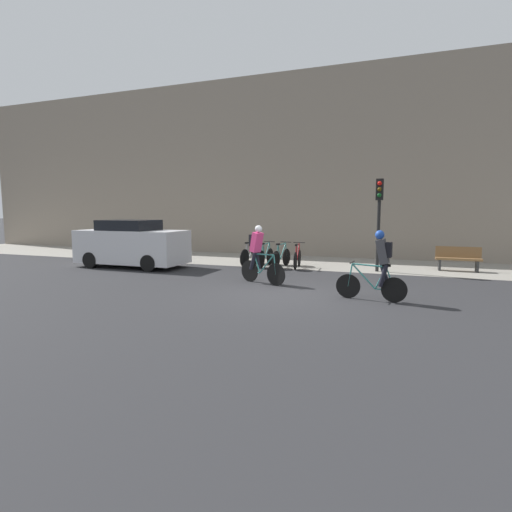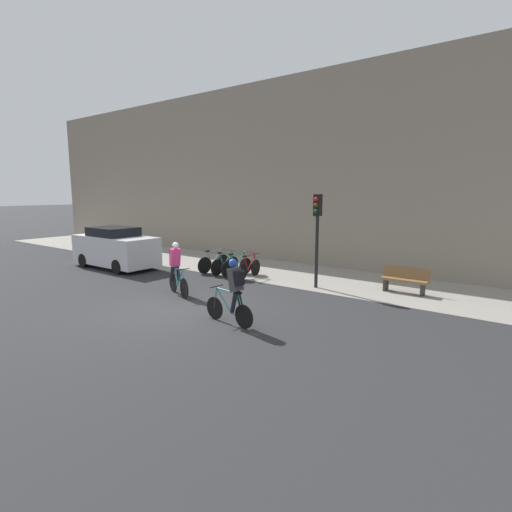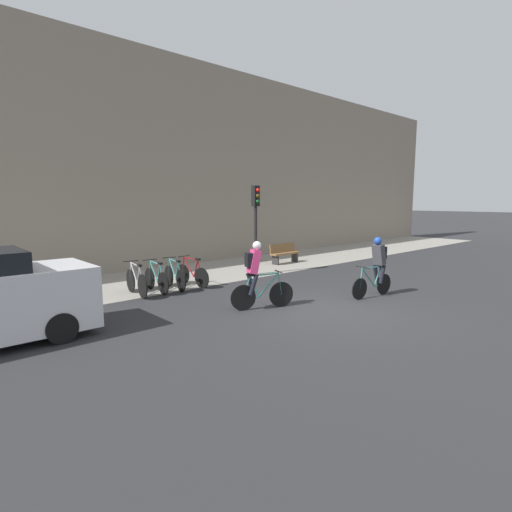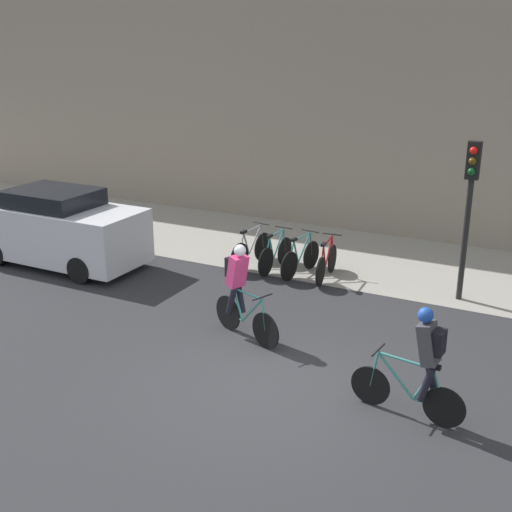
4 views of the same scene
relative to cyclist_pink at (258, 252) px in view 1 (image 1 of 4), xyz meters
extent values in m
plane|color=#2B2B2D|center=(1.25, -1.38, -0.95)|extent=(200.00, 200.00, 0.00)
cube|color=gray|center=(1.25, 5.37, -0.94)|extent=(44.00, 4.50, 0.01)
cube|color=gray|center=(1.25, 7.92, 3.45)|extent=(44.00, 0.60, 8.79)
cylinder|color=black|center=(0.65, -0.26, -0.61)|extent=(0.64, 0.28, 0.67)
cylinder|color=black|center=(-0.33, 0.13, -0.61)|extent=(0.64, 0.28, 0.67)
cylinder|color=teal|center=(0.32, -0.13, -0.33)|extent=(0.55, 0.25, 0.62)
cylinder|color=teal|center=(-0.05, 0.02, -0.34)|extent=(0.27, 0.14, 0.58)
cylinder|color=teal|center=(0.21, -0.08, -0.04)|extent=(0.75, 0.33, 0.07)
cylinder|color=teal|center=(-0.13, 0.05, -0.62)|extent=(0.41, 0.19, 0.05)
cylinder|color=teal|center=(-0.24, 0.10, -0.33)|extent=(0.22, 0.11, 0.56)
cylinder|color=teal|center=(0.62, -0.24, -0.32)|extent=(0.13, 0.08, 0.59)
cylinder|color=black|center=(0.58, -0.23, 0.01)|extent=(0.20, 0.44, 0.03)
cube|color=black|center=(-0.15, 0.06, -0.02)|extent=(0.22, 0.15, 0.06)
cube|color=#DB3875|center=(-0.06, 0.02, 0.31)|extent=(0.42, 0.42, 0.63)
sphere|color=silver|center=(0.01, -0.01, 0.72)|extent=(0.29, 0.29, 0.22)
cylinder|color=black|center=(-0.15, -0.06, -0.26)|extent=(0.30, 0.20, 0.56)
cylinder|color=black|center=(-0.07, 0.14, -0.26)|extent=(0.26, 0.19, 0.56)
cube|color=black|center=(-0.19, 0.08, 0.36)|extent=(0.23, 0.29, 0.36)
cylinder|color=black|center=(2.88, -1.19, -0.64)|extent=(0.62, 0.10, 0.62)
cylinder|color=black|center=(3.99, -1.30, -0.64)|extent=(0.62, 0.10, 0.62)
cylinder|color=teal|center=(3.26, -1.23, -0.35)|extent=(0.61, 0.10, 0.62)
cylinder|color=teal|center=(3.67, -1.27, -0.37)|extent=(0.29, 0.07, 0.58)
cylinder|color=teal|center=(3.38, -1.24, -0.07)|extent=(0.83, 0.12, 0.07)
cylinder|color=teal|center=(3.77, -1.28, -0.64)|extent=(0.45, 0.08, 0.05)
cylinder|color=teal|center=(3.89, -1.29, -0.36)|extent=(0.23, 0.05, 0.56)
cylinder|color=teal|center=(2.92, -1.20, -0.35)|extent=(0.13, 0.05, 0.59)
cylinder|color=black|center=(2.97, -1.20, -0.02)|extent=(0.07, 0.46, 0.03)
cube|color=black|center=(3.79, -1.28, -0.05)|extent=(0.21, 0.10, 0.06)
cube|color=#3D3D42|center=(3.69, -1.27, 0.28)|extent=(0.35, 0.35, 0.63)
sphere|color=#1E47AD|center=(3.61, -1.27, 0.69)|extent=(0.24, 0.24, 0.22)
cylinder|color=black|center=(3.75, -1.17, -0.29)|extent=(0.28, 0.14, 0.56)
cylinder|color=black|center=(3.73, -1.39, -0.29)|extent=(0.25, 0.13, 0.56)
cube|color=black|center=(3.83, -1.29, 0.33)|extent=(0.17, 0.27, 0.36)
cylinder|color=black|center=(-1.56, 4.04, -0.59)|extent=(0.11, 0.71, 0.71)
cylinder|color=black|center=(-1.67, 3.02, -0.59)|extent=(0.11, 0.71, 0.71)
cylinder|color=#99999E|center=(-1.60, 3.70, -0.31)|extent=(0.10, 0.56, 0.62)
cylinder|color=#99999E|center=(-1.64, 3.32, -0.32)|extent=(0.07, 0.27, 0.58)
cylinder|color=#99999E|center=(-1.61, 3.58, -0.02)|extent=(0.12, 0.76, 0.07)
cylinder|color=#99999E|center=(-1.65, 3.23, -0.60)|extent=(0.08, 0.41, 0.05)
cylinder|color=#99999E|center=(-1.66, 3.12, -0.31)|extent=(0.05, 0.22, 0.56)
cylinder|color=#99999E|center=(-1.56, 4.00, -0.30)|extent=(0.05, 0.12, 0.59)
cylinder|color=black|center=(-1.57, 3.96, 0.03)|extent=(0.46, 0.08, 0.03)
cube|color=black|center=(-1.65, 3.21, 0.00)|extent=(0.10, 0.21, 0.06)
cylinder|color=black|center=(-0.94, 4.01, -0.60)|extent=(0.07, 0.68, 0.68)
cylinder|color=black|center=(-0.99, 3.06, -0.60)|extent=(0.07, 0.68, 0.68)
cylinder|color=teal|center=(-0.96, 3.69, -0.32)|extent=(0.07, 0.53, 0.62)
cylinder|color=teal|center=(-0.98, 3.33, -0.34)|extent=(0.05, 0.25, 0.58)
cylinder|color=teal|center=(-0.96, 3.58, -0.04)|extent=(0.07, 0.71, 0.07)
cylinder|color=teal|center=(-0.98, 3.25, -0.61)|extent=(0.05, 0.38, 0.05)
cylinder|color=teal|center=(-0.98, 3.14, -0.33)|extent=(0.04, 0.20, 0.56)
cylinder|color=teal|center=(-0.95, 3.97, -0.31)|extent=(0.04, 0.11, 0.58)
cylinder|color=black|center=(-0.95, 3.93, 0.02)|extent=(0.46, 0.05, 0.03)
cube|color=black|center=(-0.98, 3.23, -0.01)|extent=(0.09, 0.20, 0.06)
cylinder|color=black|center=(-0.25, 4.02, -0.60)|extent=(0.13, 0.68, 0.69)
cylinder|color=black|center=(-0.39, 3.04, -0.60)|extent=(0.13, 0.68, 0.69)
cylinder|color=teal|center=(-0.30, 3.69, -0.32)|extent=(0.12, 0.54, 0.62)
cylinder|color=teal|center=(-0.35, 3.33, -0.34)|extent=(0.08, 0.26, 0.58)
cylinder|color=teal|center=(-0.31, 3.58, -0.04)|extent=(0.14, 0.73, 0.07)
cylinder|color=teal|center=(-0.36, 3.24, -0.61)|extent=(0.09, 0.40, 0.05)
cylinder|color=teal|center=(-0.37, 3.13, -0.33)|extent=(0.06, 0.21, 0.56)
cylinder|color=teal|center=(-0.25, 3.98, -0.31)|extent=(0.05, 0.12, 0.58)
cylinder|color=black|center=(-0.26, 3.94, 0.02)|extent=(0.46, 0.09, 0.03)
cube|color=black|center=(-0.36, 3.22, -0.01)|extent=(0.11, 0.21, 0.06)
cylinder|color=black|center=(0.28, 4.03, -0.61)|extent=(0.10, 0.67, 0.67)
cylinder|color=black|center=(0.38, 3.04, -0.61)|extent=(0.10, 0.67, 0.67)
cylinder|color=maroon|center=(0.32, 3.69, -0.33)|extent=(0.09, 0.55, 0.62)
cylinder|color=maroon|center=(0.35, 3.33, -0.34)|extent=(0.06, 0.26, 0.58)
cylinder|color=maroon|center=(0.33, 3.58, -0.04)|extent=(0.11, 0.73, 0.07)
cylinder|color=maroon|center=(0.36, 3.24, -0.62)|extent=(0.07, 0.40, 0.05)
cylinder|color=maroon|center=(0.37, 3.13, -0.33)|extent=(0.05, 0.21, 0.56)
cylinder|color=maroon|center=(0.29, 3.99, -0.32)|extent=(0.05, 0.12, 0.58)
cylinder|color=black|center=(0.29, 3.95, 0.01)|extent=(0.46, 0.07, 0.03)
cube|color=black|center=(0.36, 3.22, -0.02)|extent=(0.10, 0.21, 0.06)
cylinder|color=black|center=(3.29, 3.70, 0.73)|extent=(0.12, 0.12, 3.35)
cube|color=black|center=(3.29, 3.70, 2.02)|extent=(0.26, 0.20, 0.76)
sphere|color=red|center=(3.29, 3.57, 2.23)|extent=(0.15, 0.15, 0.15)
sphere|color=#4C380A|center=(3.29, 3.57, 2.02)|extent=(0.15, 0.15, 0.15)
sphere|color=#0C4719|center=(3.29, 3.57, 1.81)|extent=(0.15, 0.15, 0.15)
cube|color=brown|center=(6.08, 4.80, -0.50)|extent=(1.55, 0.40, 0.08)
cube|color=brown|center=(6.08, 4.98, -0.26)|extent=(1.55, 0.12, 0.40)
cube|color=#2D2D2D|center=(5.46, 4.80, -0.72)|extent=(0.08, 0.36, 0.45)
cube|color=#2D2D2D|center=(6.69, 4.80, -0.72)|extent=(0.08, 0.36, 0.45)
cube|color=silver|center=(-5.85, 1.56, -0.13)|extent=(4.30, 1.78, 1.27)
cube|color=black|center=(-5.96, 1.56, 0.70)|extent=(2.06, 1.57, 0.40)
cylinder|color=black|center=(-4.52, 0.74, -0.64)|extent=(0.62, 0.20, 0.62)
cylinder|color=black|center=(-4.52, 2.38, -0.64)|extent=(0.62, 0.20, 0.62)
cylinder|color=black|center=(-7.18, 0.74, -0.64)|extent=(0.62, 0.20, 0.62)
cylinder|color=black|center=(-7.18, 2.38, -0.64)|extent=(0.62, 0.20, 0.62)
camera|label=1|loc=(4.15, -11.39, 1.29)|focal=28.00mm
camera|label=2|loc=(10.12, -8.82, 2.48)|focal=28.00mm
camera|label=3|loc=(-6.73, -7.47, 1.86)|focal=28.00mm
camera|label=4|loc=(5.24, -9.53, 4.27)|focal=45.00mm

